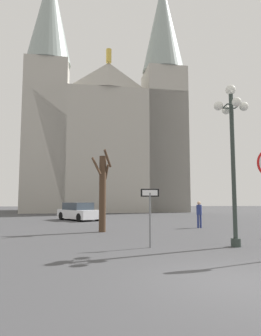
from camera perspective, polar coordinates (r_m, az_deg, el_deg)
name	(u,v)px	position (r m, az deg, el deg)	size (l,w,h in m)	color
ground_plane	(236,282)	(7.25, 19.40, -19.74)	(120.00, 120.00, 0.00)	#424244
cathedral	(106,132)	(42.43, -4.74, 6.75)	(21.89, 14.47, 33.55)	#ADA89E
one_way_arrow_sign	(150,209)	(11.17, 3.72, -7.68)	(0.69, 0.12, 2.14)	slate
street_lamp	(232,138)	(12.23, 18.74, 5.41)	(1.36, 1.36, 6.20)	#2D3833
bare_tree	(103,191)	(16.28, -5.32, -4.39)	(1.14, 0.99, 4.39)	#473323
parked_car_near_white	(79,212)	(25.17, -9.78, -8.19)	(3.94, 4.34, 1.43)	silver
pedestrian_walking	(199,212)	(18.89, 12.89, -8.11)	(0.32, 0.32, 1.59)	navy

